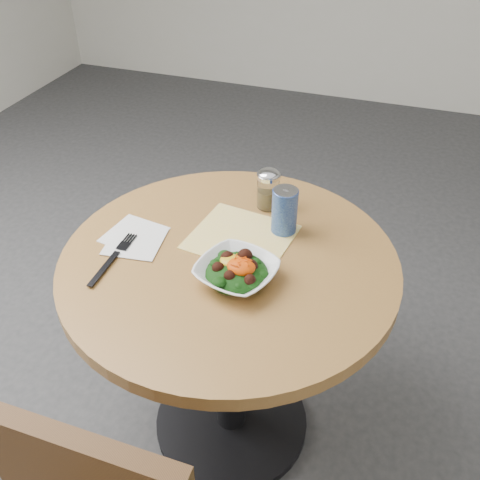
% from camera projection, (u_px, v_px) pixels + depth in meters
% --- Properties ---
extents(ground, '(6.00, 6.00, 0.00)m').
position_uv_depth(ground, '(232.00, 422.00, 1.87)').
color(ground, '#313234').
rests_on(ground, ground).
extents(table, '(0.90, 0.90, 0.75)m').
position_uv_depth(table, '(230.00, 310.00, 1.54)').
color(table, black).
rests_on(table, ground).
extents(cloth_napkin, '(0.30, 0.28, 0.00)m').
position_uv_depth(cloth_napkin, '(241.00, 237.00, 1.48)').
color(cloth_napkin, '#E0AF0B').
rests_on(cloth_napkin, table).
extents(paper_napkins, '(0.19, 0.20, 0.00)m').
position_uv_depth(paper_napkins, '(135.00, 238.00, 1.48)').
color(paper_napkins, silver).
rests_on(paper_napkins, table).
extents(salad_bowl, '(0.24, 0.24, 0.07)m').
position_uv_depth(salad_bowl, '(237.00, 272.00, 1.33)').
color(salad_bowl, white).
rests_on(salad_bowl, table).
extents(fork, '(0.03, 0.23, 0.00)m').
position_uv_depth(fork, '(114.00, 257.00, 1.40)').
color(fork, black).
rests_on(fork, table).
extents(spice_shaker, '(0.07, 0.07, 0.12)m').
position_uv_depth(spice_shaker, '(268.00, 189.00, 1.57)').
color(spice_shaker, silver).
rests_on(spice_shaker, table).
extents(beverage_can, '(0.07, 0.07, 0.14)m').
position_uv_depth(beverage_can, '(285.00, 211.00, 1.47)').
color(beverage_can, navy).
rests_on(beverage_can, table).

